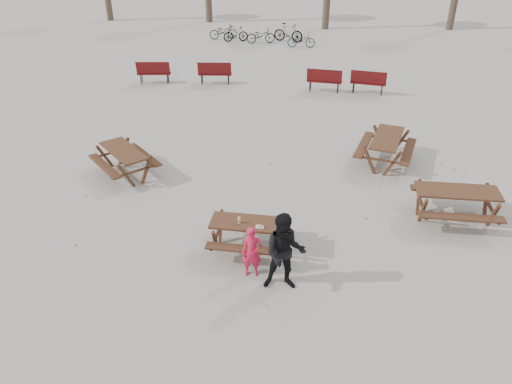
# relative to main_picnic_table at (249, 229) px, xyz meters

# --- Properties ---
(ground) EXTENTS (80.00, 80.00, 0.00)m
(ground) POSITION_rel_main_picnic_table_xyz_m (0.00, 0.00, -0.59)
(ground) COLOR gray
(ground) RESTS_ON ground
(main_picnic_table) EXTENTS (1.80, 1.45, 0.78)m
(main_picnic_table) POSITION_rel_main_picnic_table_xyz_m (0.00, 0.00, 0.00)
(main_picnic_table) COLOR #3D2316
(main_picnic_table) RESTS_ON ground
(food_tray) EXTENTS (0.18, 0.11, 0.03)m
(food_tray) POSITION_rel_main_picnic_table_xyz_m (0.27, -0.20, 0.21)
(food_tray) COLOR white
(food_tray) RESTS_ON main_picnic_table
(bread_roll) EXTENTS (0.14, 0.06, 0.05)m
(bread_roll) POSITION_rel_main_picnic_table_xyz_m (0.27, -0.20, 0.25)
(bread_roll) COLOR tan
(bread_roll) RESTS_ON food_tray
(soda_bottle) EXTENTS (0.07, 0.07, 0.17)m
(soda_bottle) POSITION_rel_main_picnic_table_xyz_m (-0.22, -0.08, 0.26)
(soda_bottle) COLOR silver
(soda_bottle) RESTS_ON main_picnic_table
(child) EXTENTS (0.48, 0.35, 1.20)m
(child) POSITION_rel_main_picnic_table_xyz_m (0.19, -0.89, 0.01)
(child) COLOR red
(child) RESTS_ON ground
(adult) EXTENTS (0.95, 0.78, 1.80)m
(adult) POSITION_rel_main_picnic_table_xyz_m (0.93, -1.20, 0.31)
(adult) COLOR black
(adult) RESTS_ON ground
(picnic_table_east) EXTENTS (2.08, 1.70, 0.88)m
(picnic_table_east) POSITION_rel_main_picnic_table_xyz_m (4.98, 2.06, -0.15)
(picnic_table_east) COLOR #3D2316
(picnic_table_east) RESTS_ON ground
(picnic_table_north) EXTENTS (2.42, 2.42, 0.82)m
(picnic_table_north) POSITION_rel_main_picnic_table_xyz_m (-4.30, 3.18, -0.18)
(picnic_table_north) COLOR #3D2316
(picnic_table_north) RESTS_ON ground
(picnic_table_far) EXTENTS (2.07, 2.36, 0.88)m
(picnic_table_far) POSITION_rel_main_picnic_table_xyz_m (3.46, 5.15, -0.15)
(picnic_table_far) COLOR #3D2316
(picnic_table_far) RESTS_ON ground
(park_bench_row) EXTENTS (11.13, 1.02, 1.03)m
(park_bench_row) POSITION_rel_main_picnic_table_xyz_m (-1.33, 11.91, -0.07)
(park_bench_row) COLOR #5A1213
(park_bench_row) RESTS_ON ground
(bicycle_row) EXTENTS (6.47, 2.21, 1.06)m
(bicycle_row) POSITION_rel_main_picnic_table_xyz_m (-2.53, 20.21, -0.13)
(bicycle_row) COLOR black
(bicycle_row) RESTS_ON ground
(fallen_leaves) EXTENTS (11.00, 11.00, 0.01)m
(fallen_leaves) POSITION_rel_main_picnic_table_xyz_m (0.50, 2.50, -0.58)
(fallen_leaves) COLOR #B1612A
(fallen_leaves) RESTS_ON ground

